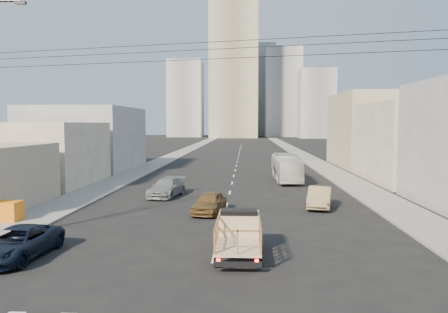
# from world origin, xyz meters

# --- Properties ---
(ground) EXTENTS (420.00, 420.00, 0.00)m
(ground) POSITION_xyz_m (0.00, 0.00, 0.00)
(ground) COLOR black
(ground) RESTS_ON ground
(sidewalk_left) EXTENTS (3.50, 180.00, 0.12)m
(sidewalk_left) POSITION_xyz_m (-11.75, 70.00, 0.06)
(sidewalk_left) COLOR slate
(sidewalk_left) RESTS_ON ground
(sidewalk_right) EXTENTS (3.50, 180.00, 0.12)m
(sidewalk_right) POSITION_xyz_m (11.75, 70.00, 0.06)
(sidewalk_right) COLOR slate
(sidewalk_right) RESTS_ON ground
(lane_dashes) EXTENTS (0.15, 104.00, 0.01)m
(lane_dashes) POSITION_xyz_m (0.00, 53.00, 0.01)
(lane_dashes) COLOR silver
(lane_dashes) RESTS_ON ground
(flatbed_pickup) EXTENTS (1.95, 4.41, 1.90)m
(flatbed_pickup) POSITION_xyz_m (1.07, 2.15, 1.09)
(flatbed_pickup) COLOR tan
(flatbed_pickup) RESTS_ON ground
(navy_pickup) EXTENTS (2.56, 5.02, 1.36)m
(navy_pickup) POSITION_xyz_m (-8.59, 1.25, 0.68)
(navy_pickup) COLOR black
(navy_pickup) RESTS_ON ground
(city_bus) EXTENTS (2.51, 9.76, 2.70)m
(city_bus) POSITION_xyz_m (5.53, 28.20, 1.35)
(city_bus) COLOR silver
(city_bus) RESTS_ON ground
(sedan_brown) EXTENTS (2.38, 4.35, 1.40)m
(sedan_brown) POSITION_xyz_m (-1.01, 11.29, 0.70)
(sedan_brown) COLOR brown
(sedan_brown) RESTS_ON ground
(sedan_tan) EXTENTS (2.42, 4.62, 1.45)m
(sedan_tan) POSITION_xyz_m (6.56, 13.67, 0.72)
(sedan_tan) COLOR #988459
(sedan_tan) RESTS_ON ground
(sedan_grey) EXTENTS (2.79, 5.22, 1.44)m
(sedan_grey) POSITION_xyz_m (-5.06, 17.74, 0.72)
(sedan_grey) COLOR gray
(sedan_grey) RESTS_ON ground
(overhead_wires) EXTENTS (23.01, 5.02, 0.72)m
(overhead_wires) POSITION_xyz_m (0.00, 1.50, 8.97)
(overhead_wires) COLOR black
(overhead_wires) RESTS_ON ground
(crate_stack) EXTENTS (1.80, 1.20, 1.14)m
(crate_stack) POSITION_xyz_m (-13.00, 8.01, 0.69)
(crate_stack) COLOR orange
(crate_stack) RESTS_ON sidewalk_left
(bldg_right_mid) EXTENTS (11.00, 14.00, 8.00)m
(bldg_right_mid) POSITION_xyz_m (19.50, 28.00, 4.00)
(bldg_right_mid) COLOR #AEA18C
(bldg_right_mid) RESTS_ON ground
(bldg_right_far) EXTENTS (12.00, 16.00, 10.00)m
(bldg_right_far) POSITION_xyz_m (20.00, 44.00, 5.00)
(bldg_right_far) COLOR tan
(bldg_right_far) RESTS_ON ground
(bldg_left_mid) EXTENTS (11.00, 12.00, 6.00)m
(bldg_left_mid) POSITION_xyz_m (-19.00, 24.00, 3.00)
(bldg_left_mid) COLOR #AEA18C
(bldg_left_mid) RESTS_ON ground
(bldg_left_far) EXTENTS (12.00, 16.00, 8.00)m
(bldg_left_far) POSITION_xyz_m (-19.50, 39.00, 4.00)
(bldg_left_far) COLOR gray
(bldg_left_far) RESTS_ON ground
(high_rise_tower) EXTENTS (20.00, 20.00, 60.00)m
(high_rise_tower) POSITION_xyz_m (-4.00, 170.00, 30.00)
(high_rise_tower) COLOR gray
(high_rise_tower) RESTS_ON ground
(midrise_ne) EXTENTS (16.00, 16.00, 40.00)m
(midrise_ne) POSITION_xyz_m (18.00, 185.00, 20.00)
(midrise_ne) COLOR gray
(midrise_ne) RESTS_ON ground
(midrise_nw) EXTENTS (15.00, 15.00, 34.00)m
(midrise_nw) POSITION_xyz_m (-26.00, 180.00, 17.00)
(midrise_nw) COLOR gray
(midrise_nw) RESTS_ON ground
(midrise_back) EXTENTS (18.00, 18.00, 44.00)m
(midrise_back) POSITION_xyz_m (6.00, 200.00, 22.00)
(midrise_back) COLOR gray
(midrise_back) RESTS_ON ground
(midrise_east) EXTENTS (14.00, 14.00, 28.00)m
(midrise_east) POSITION_xyz_m (30.00, 165.00, 14.00)
(midrise_east) COLOR gray
(midrise_east) RESTS_ON ground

